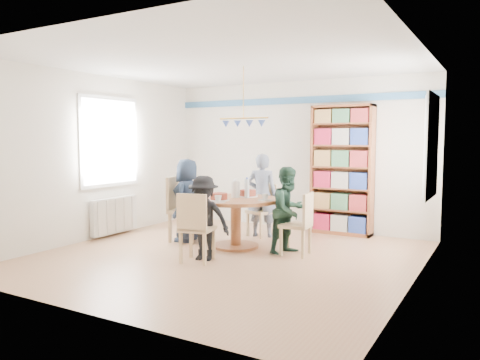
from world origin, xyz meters
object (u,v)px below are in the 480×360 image
Objects in this scene: chair_far at (264,207)px; radiator at (114,215)px; person_left at (187,200)px; person_right at (289,210)px; chair_near at (195,225)px; person_far at (262,195)px; dining_table at (236,211)px; chair_left at (180,206)px; chair_right at (301,221)px; person_near at (204,218)px; bookshelf at (342,171)px.

radiator is at bearing -150.88° from chair_far.
person_left reaches higher than person_right.
person_far reaches higher than chair_near.
chair_left is (-1.03, -0.05, 0.02)m from dining_table.
person_near reaches higher than chair_right.
person_right is 0.56× the size of bookshelf.
dining_table is (2.25, 0.27, 0.21)m from radiator.
chair_right is 0.78× the size of person_near.
bookshelf is (1.10, 2.83, 0.58)m from chair_near.
radiator is at bearing 12.77° from person_far.
person_near reaches higher than chair_near.
person_right reaches higher than person_near.
person_near is at bearing -38.73° from chair_left.
person_left is 1.15× the size of person_near.
chair_far is 1.85m from person_near.
radiator is at bearing 115.02° from person_right.
radiator is 3.13m from person_right.
person_right is 1.22m from person_far.
chair_left is at bearing -134.87° from chair_far.
dining_table is at bearing -121.59° from bookshelf.
person_far reaches higher than person_near.
bookshelf is at bearing 58.41° from dining_table.
person_right is at bearing 170.16° from chair_right.
chair_near is (-0.00, -2.03, 0.03)m from chair_far.
radiator is 1.12× the size of chair_right.
dining_table is at bearing -179.51° from chair_right.
person_right reaches higher than radiator.
chair_far is at bearing 90.57° from dining_table.
chair_far is (2.24, 1.25, 0.14)m from radiator.
bookshelf is (0.23, 1.73, 0.47)m from person_right.
chair_far is at bearing 127.45° from person_left.
chair_right is at bearing -42.19° from chair_far.
person_near is (-1.05, -0.88, 0.08)m from chair_right.
chair_near is (-0.01, -1.05, -0.04)m from dining_table.
person_near is at bearing 156.17° from person_right.
person_near is (0.01, -1.85, 0.09)m from chair_far.
chair_near is at bearing -135.12° from chair_right.
chair_far is at bearing -144.10° from bookshelf.
radiator is 0.87× the size of person_near.
chair_near reaches higher than radiator.
person_far is (-0.00, 1.95, 0.19)m from chair_near.
chair_right is at bearing 44.88° from chair_near.
bookshelf is (1.10, 0.87, 0.39)m from person_far.
dining_table is at bearing 79.99° from person_left.
person_far reaches higher than chair_right.
person_left is at bearing 11.15° from radiator.
person_right reaches higher than chair_far.
person_far is (0.89, 0.90, 0.04)m from person_left.
bookshelf is at bearing 68.72° from chair_near.
bookshelf is (1.09, 1.77, 0.54)m from dining_table.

